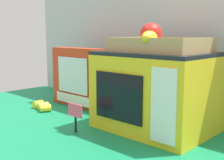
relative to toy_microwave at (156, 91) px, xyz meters
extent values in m
plane|color=#147A4C|center=(-0.17, -0.01, -0.14)|extent=(1.70, 1.70, 0.00)
cube|color=#B7BABF|center=(-0.17, 0.23, 0.21)|extent=(1.61, 0.03, 0.69)
cube|color=yellow|center=(0.00, 0.00, -0.01)|extent=(0.38, 0.29, 0.26)
cube|color=black|center=(0.00, 0.00, 0.13)|extent=(0.38, 0.29, 0.01)
cube|color=black|center=(-0.05, -0.15, -0.01)|extent=(0.20, 0.01, 0.16)
cube|color=white|center=(0.13, -0.15, -0.01)|extent=(0.08, 0.01, 0.22)
cube|color=tan|center=(0.01, -0.01, 0.15)|extent=(0.30, 0.22, 0.02)
cube|color=tan|center=(0.01, -0.11, 0.17)|extent=(0.30, 0.01, 0.02)
cube|color=tan|center=(0.01, 0.10, 0.17)|extent=(0.30, 0.01, 0.02)
cube|color=tan|center=(-0.13, -0.01, 0.17)|extent=(0.01, 0.22, 0.02)
cube|color=tan|center=(0.16, -0.01, 0.17)|extent=(0.01, 0.22, 0.02)
sphere|color=red|center=(0.01, -0.05, 0.20)|extent=(0.07, 0.07, 0.07)
ellipsoid|color=yellow|center=(0.03, -0.09, 0.18)|extent=(0.06, 0.08, 0.05)
cube|color=red|center=(-0.45, 0.03, 0.00)|extent=(0.32, 0.06, 0.27)
cube|color=silver|center=(-0.45, 0.00, 0.01)|extent=(0.20, 0.00, 0.16)
cube|color=white|center=(-0.45, 0.00, -0.10)|extent=(0.24, 0.00, 0.04)
cylinder|color=black|center=(-0.17, -0.22, -0.11)|extent=(0.01, 0.01, 0.06)
cube|color=#F44C6B|center=(-0.17, -0.22, -0.06)|extent=(0.07, 0.00, 0.05)
cylinder|color=yellow|center=(-0.47, -0.14, -0.12)|extent=(0.05, 0.05, 0.03)
cylinder|color=yellow|center=(-0.52, -0.12, -0.12)|extent=(0.04, 0.05, 0.03)
cylinder|color=yellow|center=(-0.56, -0.12, -0.12)|extent=(0.04, 0.05, 0.03)
camera|label=1|loc=(0.58, -0.83, 0.20)|focal=46.94mm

